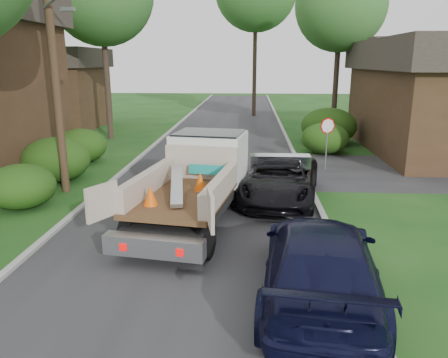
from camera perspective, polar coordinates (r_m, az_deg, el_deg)
ground at (r=12.19m, az=-4.82°, el=-8.82°), size 120.00×120.00×0.00m
road at (r=21.65m, az=-1.09°, el=1.95°), size 8.00×90.00×0.02m
curb_left at (r=22.33m, az=-11.65°, el=2.19°), size 0.20×90.00×0.12m
curb_right at (r=21.71m, az=9.76°, el=1.92°), size 0.20×90.00×0.12m
stop_sign at (r=20.57m, az=13.33°, el=5.88°), size 0.71×0.32×2.48m
utility_pole at (r=17.53m, az=-21.42°, el=14.90°), size 2.42×1.25×10.00m
house_left_far at (r=36.39m, az=-21.65°, el=11.11°), size 7.56×7.56×6.00m
hedge_left_a at (r=16.61m, az=-25.01°, el=-0.87°), size 2.34×2.34×1.53m
hedge_left_b at (r=19.74m, az=-21.14°, el=2.40°), size 2.86×2.86×1.87m
hedge_left_c at (r=23.03m, az=-18.27°, el=4.13°), size 2.60×2.60×1.70m
hedge_right_a at (r=24.71m, az=13.05°, el=5.21°), size 2.60×2.60×1.70m
hedge_right_b at (r=27.71m, az=13.52°, el=6.75°), size 3.38×3.38×2.21m
tree_right_far at (r=31.76m, az=15.00°, el=21.04°), size 6.00×6.00×11.50m
flatbed_truck at (r=14.31m, az=-3.16°, el=0.77°), size 3.82×7.10×2.56m
black_pickup at (r=16.10m, az=7.37°, el=0.03°), size 3.46×5.94×1.55m
navy_suv at (r=9.57m, az=12.42°, el=-10.55°), size 3.04×6.07×1.69m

